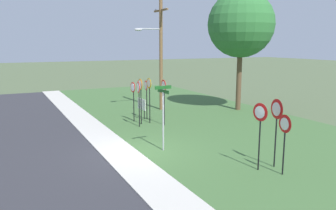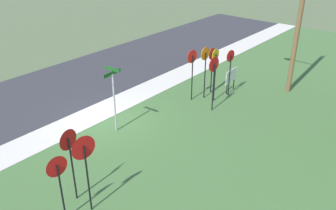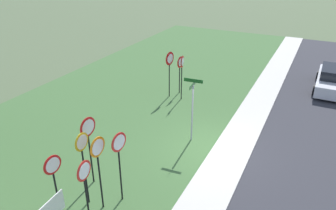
% 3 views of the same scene
% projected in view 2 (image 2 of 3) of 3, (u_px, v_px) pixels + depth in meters
% --- Properties ---
extents(ground_plane, '(160.00, 160.00, 0.00)m').
position_uv_depth(ground_plane, '(105.00, 121.00, 16.41)').
color(ground_plane, '#4C5B3D').
extents(road_asphalt, '(44.00, 6.40, 0.01)m').
position_uv_depth(road_asphalt, '(45.00, 93.00, 19.16)').
color(road_asphalt, '#2D2D33').
rests_on(road_asphalt, ground_plane).
extents(sidewalk_strip, '(44.00, 1.60, 0.06)m').
position_uv_depth(sidewalk_strip, '(94.00, 115.00, 16.85)').
color(sidewalk_strip, '#BCB7AD').
rests_on(sidewalk_strip, ground_plane).
extents(grass_median, '(44.00, 12.00, 0.04)m').
position_uv_depth(grass_median, '(215.00, 173.00, 12.96)').
color(grass_median, '#3D6033').
rests_on(grass_median, ground_plane).
extents(stop_sign_near_left, '(0.60, 0.10, 2.70)m').
position_uv_depth(stop_sign_near_left, '(215.00, 65.00, 17.38)').
color(stop_sign_near_left, black).
rests_on(stop_sign_near_left, grass_median).
extents(stop_sign_near_right, '(0.66, 0.10, 2.69)m').
position_uv_depth(stop_sign_near_right, '(205.00, 62.00, 17.67)').
color(stop_sign_near_right, black).
rests_on(stop_sign_near_right, grass_median).
extents(stop_sign_far_left, '(0.70, 0.11, 2.67)m').
position_uv_depth(stop_sign_far_left, '(214.00, 72.00, 16.44)').
color(stop_sign_far_left, black).
rests_on(stop_sign_far_left, grass_median).
extents(stop_sign_far_center, '(0.60, 0.12, 2.45)m').
position_uv_depth(stop_sign_far_center, '(230.00, 64.00, 18.02)').
color(stop_sign_far_center, black).
rests_on(stop_sign_far_center, grass_median).
extents(stop_sign_far_right, '(0.62, 0.11, 2.43)m').
position_uv_depth(stop_sign_far_right, '(212.00, 61.00, 18.42)').
color(stop_sign_far_right, black).
rests_on(stop_sign_far_right, grass_median).
extents(stop_sign_center_tall, '(0.65, 0.12, 2.62)m').
position_uv_depth(stop_sign_center_tall, '(192.00, 65.00, 17.49)').
color(stop_sign_center_tall, black).
rests_on(stop_sign_center_tall, grass_median).
extents(yield_sign_near_left, '(0.68, 0.13, 2.57)m').
position_uv_depth(yield_sign_near_left, '(69.00, 149.00, 10.90)').
color(yield_sign_near_left, black).
rests_on(yield_sign_near_left, grass_median).
extents(yield_sign_near_right, '(0.66, 0.12, 2.24)m').
position_uv_depth(yield_sign_near_right, '(58.00, 174.00, 10.21)').
color(yield_sign_near_right, black).
rests_on(yield_sign_near_right, grass_median).
extents(yield_sign_far_left, '(0.76, 0.15, 2.67)m').
position_uv_depth(yield_sign_far_left, '(84.00, 156.00, 10.39)').
color(yield_sign_far_left, black).
rests_on(yield_sign_far_left, grass_median).
extents(street_name_post, '(0.96, 0.82, 2.91)m').
position_uv_depth(street_name_post, '(114.00, 94.00, 14.80)').
color(street_name_post, '#9EA0A8').
rests_on(street_name_post, grass_median).
extents(utility_pole, '(2.10, 2.10, 7.92)m').
position_uv_depth(utility_pole, '(298.00, 10.00, 17.40)').
color(utility_pole, brown).
rests_on(utility_pole, grass_median).
extents(notice_board, '(1.10, 0.09, 1.25)m').
position_uv_depth(notice_board, '(231.00, 77.00, 18.83)').
color(notice_board, black).
rests_on(notice_board, grass_median).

